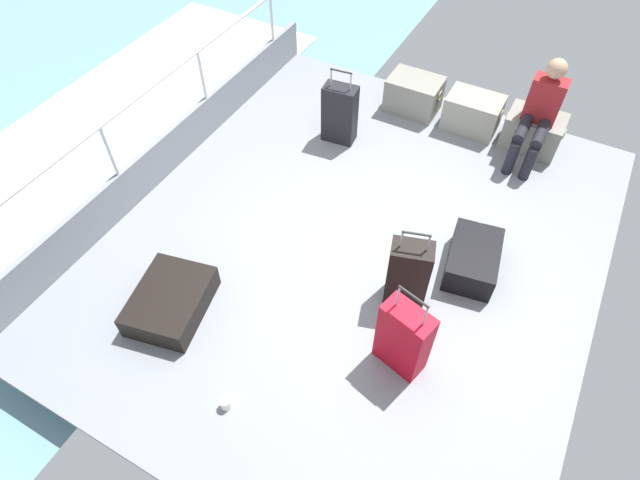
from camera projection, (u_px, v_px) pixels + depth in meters
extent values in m
cube|color=gray|center=(354.00, 241.00, 5.03)|extent=(4.40, 5.20, 0.06)
cube|color=gray|center=(170.00, 150.00, 5.50)|extent=(0.06, 5.20, 0.45)
cylinder|color=silver|center=(117.00, 170.00, 4.90)|extent=(0.04, 0.04, 1.00)
cylinder|color=silver|center=(205.00, 94.00, 5.68)|extent=(0.04, 0.04, 1.00)
cylinder|color=silver|center=(273.00, 36.00, 6.47)|extent=(0.04, 0.04, 1.00)
cylinder|color=silver|center=(152.00, 86.00, 4.91)|extent=(0.04, 4.16, 0.04)
cube|color=white|center=(88.00, 149.00, 6.37)|extent=(2.40, 7.28, 0.01)
cube|color=gray|center=(414.00, 94.00, 6.18)|extent=(0.60, 0.44, 0.41)
torus|color=tan|center=(390.00, 81.00, 6.21)|extent=(0.02, 0.12, 0.12)
torus|color=tan|center=(440.00, 96.00, 6.02)|extent=(0.02, 0.12, 0.12)
cube|color=gray|center=(473.00, 113.00, 5.95)|extent=(0.60, 0.42, 0.41)
torus|color=tan|center=(448.00, 99.00, 5.98)|extent=(0.02, 0.12, 0.12)
torus|color=tan|center=(501.00, 115.00, 5.79)|extent=(0.02, 0.12, 0.12)
cube|color=gray|center=(533.00, 131.00, 5.75)|extent=(0.60, 0.43, 0.39)
torus|color=tan|center=(507.00, 117.00, 5.78)|extent=(0.02, 0.12, 0.12)
torus|color=tan|center=(564.00, 134.00, 5.59)|extent=(0.02, 0.12, 0.12)
cube|color=maroon|center=(545.00, 100.00, 5.38)|extent=(0.34, 0.20, 0.48)
sphere|color=tan|center=(557.00, 69.00, 5.11)|extent=(0.20, 0.20, 0.20)
cylinder|color=black|center=(540.00, 134.00, 5.34)|extent=(0.12, 0.40, 0.12)
cylinder|color=black|center=(528.00, 163.00, 5.41)|extent=(0.11, 0.11, 0.39)
cylinder|color=black|center=(523.00, 129.00, 5.40)|extent=(0.12, 0.40, 0.12)
cylinder|color=black|center=(511.00, 158.00, 5.46)|extent=(0.11, 0.11, 0.39)
cube|color=black|center=(408.00, 274.00, 4.32)|extent=(0.39, 0.31, 0.68)
cylinder|color=#A5A8AD|center=(402.00, 239.00, 4.01)|extent=(0.02, 0.02, 0.17)
cylinder|color=#A5A8AD|center=(429.00, 243.00, 3.98)|extent=(0.02, 0.02, 0.17)
cylinder|color=#2D2D2D|center=(417.00, 234.00, 3.93)|extent=(0.22, 0.08, 0.02)
cube|color=green|center=(410.00, 260.00, 4.36)|extent=(0.05, 0.02, 0.08)
cube|color=#B70C1E|center=(404.00, 338.00, 3.93)|extent=(0.43, 0.30, 0.69)
cylinder|color=#A5A8AD|center=(398.00, 296.00, 3.64)|extent=(0.02, 0.02, 0.22)
cylinder|color=#A5A8AD|center=(425.00, 316.00, 3.54)|extent=(0.02, 0.02, 0.22)
cylinder|color=#2D2D2D|center=(414.00, 297.00, 3.50)|extent=(0.25, 0.08, 0.02)
cube|color=green|center=(415.00, 319.00, 3.87)|extent=(0.05, 0.02, 0.08)
cube|color=black|center=(340.00, 114.00, 5.72)|extent=(0.38, 0.25, 0.67)
cylinder|color=#A5A8AD|center=(331.00, 77.00, 5.42)|extent=(0.02, 0.02, 0.19)
cylinder|color=#A5A8AD|center=(351.00, 82.00, 5.36)|extent=(0.02, 0.02, 0.19)
cylinder|color=#2D2D2D|center=(341.00, 71.00, 5.32)|extent=(0.24, 0.04, 0.02)
cube|color=silver|center=(344.00, 101.00, 5.71)|extent=(0.05, 0.01, 0.08)
cube|color=black|center=(473.00, 259.00, 4.68)|extent=(0.53, 0.72, 0.28)
cube|color=silver|center=(481.00, 226.00, 4.81)|extent=(0.05, 0.01, 0.08)
cube|color=black|center=(171.00, 301.00, 4.42)|extent=(0.71, 0.84, 0.23)
cube|color=silver|center=(190.00, 266.00, 4.64)|extent=(0.05, 0.02, 0.08)
cylinder|color=white|center=(226.00, 404.00, 3.91)|extent=(0.08, 0.08, 0.10)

